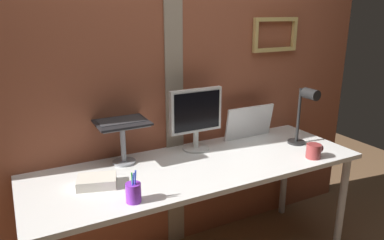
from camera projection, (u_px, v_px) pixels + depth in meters
name	position (u px, v px, depth m)	size (l,w,h in m)	color
brick_wall_back	(170.00, 67.00, 2.38)	(3.16, 0.16, 2.56)	brown
desk	(200.00, 174.00, 2.21)	(2.02, 0.69, 0.75)	white
monitor	(196.00, 115.00, 2.35)	(0.36, 0.18, 0.41)	silver
laptop_stand	(123.00, 137.00, 2.16)	(0.28, 0.22, 0.25)	gray
laptop	(118.00, 113.00, 2.18)	(0.30, 0.31, 0.20)	black
whiteboard_panel	(249.00, 122.00, 2.61)	(0.39, 0.02, 0.24)	white
desk_lamp	(305.00, 110.00, 2.41)	(0.12, 0.20, 0.40)	black
pen_cup	(133.00, 192.00, 1.75)	(0.07, 0.07, 0.17)	purple
coffee_mug	(314.00, 151.00, 2.27)	(0.13, 0.09, 0.09)	maroon
paper_clutter_stack	(97.00, 182.00, 1.91)	(0.20, 0.14, 0.05)	silver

